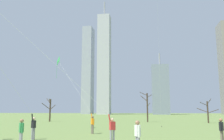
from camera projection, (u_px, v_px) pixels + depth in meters
kite_flyer_far_back_green at (85, 110)px, 23.76m from camera, size 6.04×5.72×8.63m
kite_flyer_midfield_right_white at (79, 96)px, 15.97m from camera, size 15.94×6.34×16.75m
kite_flyer_foreground_right_blue at (22, 109)px, 17.36m from camera, size 4.56×8.33×12.00m
bystander_far_off_by_trees at (138, 135)px, 12.07m from camera, size 0.32×0.47×1.62m
bystander_strolling_midfield at (21, 131)px, 14.31m from camera, size 0.38×0.40×1.62m
bystander_watching_nearby at (222, 130)px, 15.47m from camera, size 0.34×0.45×1.62m
bare_tree_left_of_center at (208, 111)px, 42.18m from camera, size 3.32×1.90×4.18m
bare_tree_far_right_edge at (50, 109)px, 47.67m from camera, size 2.28×2.01×4.52m
bare_tree_leftmost at (147, 106)px, 46.05m from camera, size 2.31×2.65×5.65m
skyline_squat_block at (88, 70)px, 157.68m from camera, size 6.01×9.65×56.15m
skyline_mid_tower_right at (104, 64)px, 143.09m from camera, size 7.16×7.29×67.76m
skyline_tall_tower at (160, 89)px, 136.76m from camera, size 9.41×8.53×34.68m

